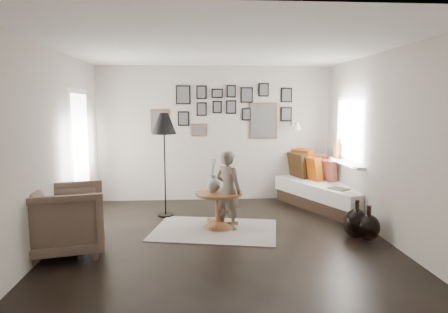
{
  "coord_description": "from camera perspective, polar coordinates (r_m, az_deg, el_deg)",
  "views": [
    {
      "loc": [
        -0.36,
        -5.35,
        1.86
      ],
      "look_at": [
        0.05,
        0.5,
        1.1
      ],
      "focal_mm": 32.0,
      "sensor_mm": 36.0,
      "label": 1
    }
  ],
  "objects": [
    {
      "name": "ground",
      "position": [
        5.67,
        -0.15,
        -11.75
      ],
      "size": [
        4.8,
        4.8,
        0.0
      ],
      "primitive_type": "plane",
      "color": "black",
      "rests_on": "ground"
    },
    {
      "name": "wall_back",
      "position": [
        7.78,
        -1.35,
        3.25
      ],
      "size": [
        4.5,
        0.0,
        4.5
      ],
      "primitive_type": "plane",
      "rotation": [
        1.57,
        0.0,
        0.0
      ],
      "color": "#AFA599",
      "rests_on": "ground"
    },
    {
      "name": "wall_front",
      "position": [
        3.02,
        2.9,
        -3.26
      ],
      "size": [
        4.5,
        0.0,
        4.5
      ],
      "primitive_type": "plane",
      "rotation": [
        -1.57,
        0.0,
        0.0
      ],
      "color": "#AFA599",
      "rests_on": "ground"
    },
    {
      "name": "wall_left",
      "position": [
        5.7,
        -23.36,
        1.15
      ],
      "size": [
        0.0,
        4.8,
        4.8
      ],
      "primitive_type": "plane",
      "rotation": [
        1.57,
        0.0,
        1.57
      ],
      "color": "#AFA599",
      "rests_on": "ground"
    },
    {
      "name": "wall_right",
      "position": [
        5.98,
        21.91,
        1.48
      ],
      "size": [
        0.0,
        4.8,
        4.8
      ],
      "primitive_type": "plane",
      "rotation": [
        1.57,
        0.0,
        -1.57
      ],
      "color": "#AFA599",
      "rests_on": "ground"
    },
    {
      "name": "ceiling",
      "position": [
        5.41,
        -0.16,
        15.25
      ],
      "size": [
        4.8,
        4.8,
        0.0
      ],
      "primitive_type": "plane",
      "rotation": [
        3.14,
        0.0,
        0.0
      ],
      "color": "white",
      "rests_on": "wall_back"
    },
    {
      "name": "door_left",
      "position": [
        6.86,
        -19.85,
        0.16
      ],
      "size": [
        0.0,
        2.14,
        2.14
      ],
      "color": "white",
      "rests_on": "wall_left"
    },
    {
      "name": "window_right",
      "position": [
        7.21,
        16.61,
        -0.32
      ],
      "size": [
        0.15,
        1.32,
        1.3
      ],
      "color": "white",
      "rests_on": "wall_right"
    },
    {
      "name": "gallery_wall",
      "position": [
        7.76,
        0.78,
        6.51
      ],
      "size": [
        2.74,
        0.03,
        1.08
      ],
      "color": "brown",
      "rests_on": "wall_back"
    },
    {
      "name": "wall_sconce",
      "position": [
        7.73,
        10.33,
        4.31
      ],
      "size": [
        0.18,
        0.36,
        0.16
      ],
      "color": "white",
      "rests_on": "wall_back"
    },
    {
      "name": "rug",
      "position": [
        6.06,
        -1.31,
        -10.44
      ],
      "size": [
        2.02,
        1.6,
        0.01
      ],
      "primitive_type": "cube",
      "rotation": [
        0.0,
        0.0,
        -0.2
      ],
      "color": "beige",
      "rests_on": "ground"
    },
    {
      "name": "pedestal_table",
      "position": [
        6.11,
        -0.73,
        -7.83
      ],
      "size": [
        0.7,
        0.7,
        0.55
      ],
      "rotation": [
        0.0,
        0.0,
        -0.23
      ],
      "color": "brown",
      "rests_on": "ground"
    },
    {
      "name": "vase",
      "position": [
        6.03,
        -1.5,
        -3.65
      ],
      "size": [
        0.2,
        0.2,
        0.5
      ],
      "color": "black",
      "rests_on": "pedestal_table"
    },
    {
      "name": "candles",
      "position": [
        6.02,
        0.31,
        -3.92
      ],
      "size": [
        0.12,
        0.12,
        0.26
      ],
      "color": "black",
      "rests_on": "pedestal_table"
    },
    {
      "name": "daybed",
      "position": [
        7.55,
        14.36,
        -4.63
      ],
      "size": [
        1.61,
        2.23,
        1.02
      ],
      "rotation": [
        0.0,
        0.0,
        0.4
      ],
      "color": "black",
      "rests_on": "ground"
    },
    {
      "name": "magazine_on_daybed",
      "position": [
        6.92,
        16.08,
        -4.46
      ],
      "size": [
        0.36,
        0.39,
        0.02
      ],
      "primitive_type": "cube",
      "rotation": [
        0.0,
        0.0,
        0.58
      ],
      "color": "black",
      "rests_on": "daybed"
    },
    {
      "name": "armchair",
      "position": [
        5.44,
        -21.63,
        -8.36
      ],
      "size": [
        1.14,
        1.12,
        0.86
      ],
      "primitive_type": "imported",
      "rotation": [
        0.0,
        0.0,
        1.81
      ],
      "color": "brown",
      "rests_on": "ground"
    },
    {
      "name": "armchair_cushion",
      "position": [
        5.48,
        -21.5,
        -7.73
      ],
      "size": [
        0.46,
        0.47,
        0.18
      ],
      "primitive_type": "cube",
      "rotation": [
        -0.21,
        0.0,
        0.2
      ],
      "color": "white",
      "rests_on": "armchair"
    },
    {
      "name": "floor_lamp",
      "position": [
        6.63,
        -8.55,
        4.12
      ],
      "size": [
        0.4,
        0.4,
        1.73
      ],
      "rotation": [
        0.0,
        0.0,
        -0.3
      ],
      "color": "black",
      "rests_on": "ground"
    },
    {
      "name": "magazine_basket",
      "position": [
        5.51,
        -21.46,
        -10.46
      ],
      "size": [
        0.37,
        0.37,
        0.44
      ],
      "rotation": [
        0.0,
        0.0,
        0.03
      ],
      "color": "black",
      "rests_on": "ground"
    },
    {
      "name": "demijohn_large",
      "position": [
        5.98,
        18.4,
        -9.02
      ],
      "size": [
        0.36,
        0.36,
        0.54
      ],
      "color": "black",
      "rests_on": "ground"
    },
    {
      "name": "demijohn_small",
      "position": [
        5.93,
        19.92,
        -9.47
      ],
      "size": [
        0.32,
        0.32,
        0.49
      ],
      "color": "black",
      "rests_on": "ground"
    },
    {
      "name": "child",
      "position": [
        5.96,
        0.62,
        -4.83
      ],
      "size": [
        0.51,
        0.51,
        1.2
      ],
      "primitive_type": "imported",
      "rotation": [
        0.0,
        0.0,
        2.39
      ],
      "color": "#695B53",
      "rests_on": "ground"
    }
  ]
}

